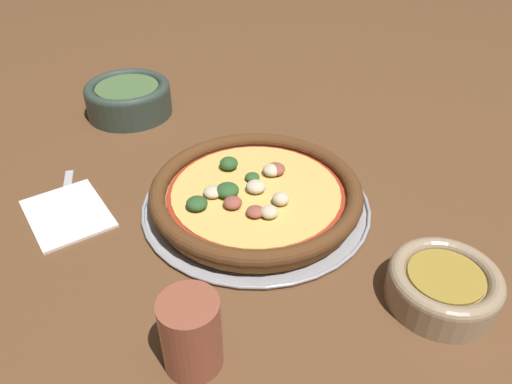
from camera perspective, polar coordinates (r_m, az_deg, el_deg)
name	(u,v)px	position (r m, az deg, el deg)	size (l,w,h in m)	color
ground_plane	(256,207)	(0.71, 0.00, -1.70)	(3.00, 3.00, 0.00)	brown
pizza_tray	(256,205)	(0.71, 0.00, -1.46)	(0.32, 0.32, 0.01)	#9E9EA3
pizza	(256,193)	(0.70, -0.04, -0.13)	(0.30, 0.30, 0.04)	#A86B33
bowl_near	(444,284)	(0.61, 20.64, -9.85)	(0.13, 0.13, 0.05)	#9E8466
bowl_far	(128,97)	(0.97, -14.37, 10.45)	(0.16, 0.16, 0.06)	#334238
drinking_cup	(191,333)	(0.51, -7.43, -15.72)	(0.06, 0.06, 0.09)	brown
napkin	(67,212)	(0.75, -20.78, -2.20)	(0.15, 0.13, 0.01)	white
fork	(64,206)	(0.76, -21.06, -1.55)	(0.14, 0.11, 0.00)	#B7B7BC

